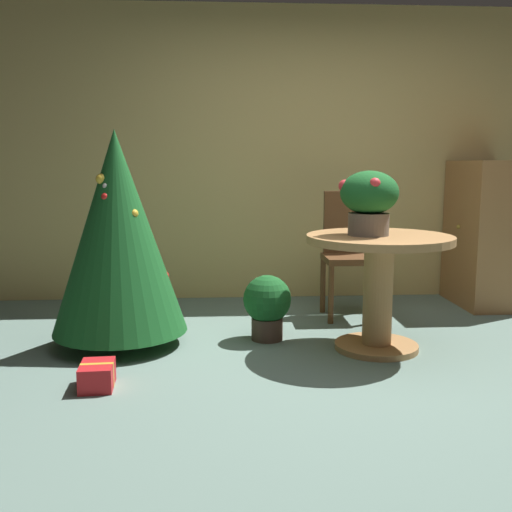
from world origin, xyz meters
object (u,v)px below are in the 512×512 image
round_dining_table (379,272)px  flower_vase (369,199)px  wooden_cabinet (486,234)px  gift_box_red (97,376)px  potted_plant (267,304)px  wooden_chair_far (348,247)px  holiday_tree (118,232)px

round_dining_table → flower_vase: flower_vase is taller
round_dining_table → wooden_cabinet: 1.76m
gift_box_red → potted_plant: potted_plant is taller
round_dining_table → potted_plant: size_ratio=2.07×
flower_vase → wooden_chair_far: 1.02m
wooden_cabinet → round_dining_table: bearing=-136.4°
wooden_chair_far → wooden_cabinet: wooden_cabinet is taller
round_dining_table → potted_plant: (-0.71, 0.27, -0.27)m
holiday_tree → wooden_chair_far: bearing=22.4°
wooden_chair_far → wooden_cabinet: bearing=13.1°
wooden_cabinet → potted_plant: 2.23m
holiday_tree → round_dining_table: bearing=-6.9°
round_dining_table → flower_vase: size_ratio=2.28×
holiday_tree → potted_plant: 1.13m
flower_vase → holiday_tree: holiday_tree is taller
holiday_tree → gift_box_red: size_ratio=5.60×
holiday_tree → wooden_cabinet: size_ratio=1.16×
wooden_chair_far → holiday_tree: (-1.71, -0.71, 0.22)m
flower_vase → wooden_cabinet: size_ratio=0.33×
round_dining_table → holiday_tree: bearing=173.1°
gift_box_red → wooden_chair_far: bearing=41.1°
gift_box_red → potted_plant: size_ratio=0.56×
flower_vase → gift_box_red: size_ratio=1.61×
wooden_cabinet → potted_plant: (-1.98, -0.94, -0.37)m
wooden_cabinet → gift_box_red: bearing=-149.1°
flower_vase → potted_plant: 1.01m
flower_vase → holiday_tree: size_ratio=0.29×
wooden_cabinet → wooden_chair_far: bearing=-166.9°
round_dining_table → wooden_chair_far: 0.92m
round_dining_table → gift_box_red: size_ratio=3.67×
round_dining_table → gift_box_red: (-1.72, -0.58, -0.45)m
round_dining_table → flower_vase: bearing=178.0°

